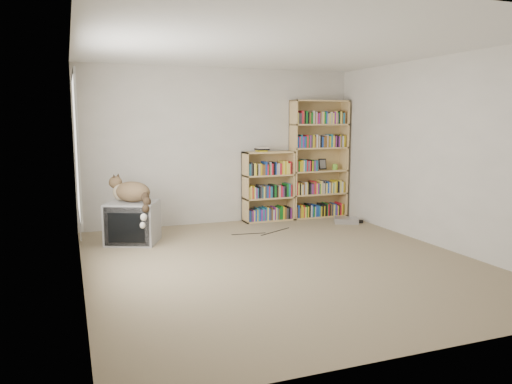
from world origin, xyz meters
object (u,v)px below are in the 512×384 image
object	(u,v)px
crt_tv	(133,222)
cat	(134,195)
bookcase_short	(268,189)
dvd_player	(346,220)
bookcase_tall	(318,163)

from	to	relation	value
crt_tv	cat	xyz separation A→B (m)	(0.02, -0.07, 0.39)
bookcase_short	crt_tv	bearing A→B (deg)	-161.95
cat	dvd_player	bearing A→B (deg)	40.49
crt_tv	dvd_player	size ratio (longest dim) A/B	2.20
bookcase_short	dvd_player	bearing A→B (deg)	-30.16
bookcase_short	dvd_player	distance (m)	1.39
bookcase_tall	dvd_player	bearing A→B (deg)	-73.77
dvd_player	bookcase_tall	bearing A→B (deg)	130.68
cat	dvd_player	world-z (taller)	cat
bookcase_tall	dvd_player	xyz separation A→B (m)	(0.19, -0.65, -0.90)
crt_tv	bookcase_tall	world-z (taller)	bookcase_tall
crt_tv	dvd_player	bearing A→B (deg)	24.44
crt_tv	dvd_player	xyz separation A→B (m)	(3.43, 0.10, -0.24)
bookcase_tall	dvd_player	distance (m)	1.13
bookcase_tall	dvd_player	size ratio (longest dim) A/B	5.31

